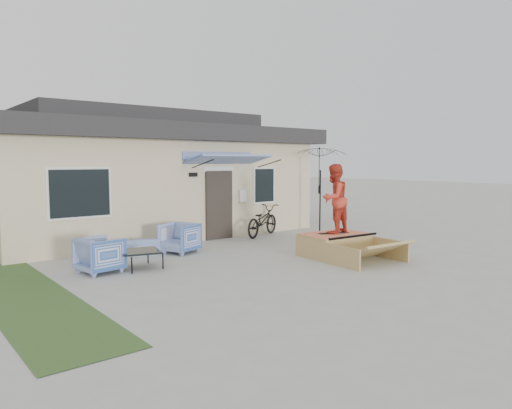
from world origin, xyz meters
TOP-DOWN VIEW (x-y plane):
  - ground at (0.00, 0.00)m, footprint 90.00×90.00m
  - grass_strip at (-5.20, 2.00)m, footprint 1.40×8.00m
  - house at (0.00, 7.99)m, footprint 10.80×8.49m
  - loveseat at (-1.98, 3.85)m, footprint 1.45×0.82m
  - armchair_left at (-3.49, 2.46)m, footprint 0.90×0.94m
  - armchair_right at (-1.06, 3.31)m, footprint 1.04×1.07m
  - coffee_table at (-2.64, 2.29)m, footprint 1.01×1.01m
  - bicycle at (2.40, 4.07)m, footprint 2.00×1.34m
  - patio_umbrella at (4.47, 3.50)m, footprint 2.25×2.18m
  - skate_ramp at (1.87, 0.54)m, footprint 1.82×2.32m
  - skateboard at (1.87, 0.59)m, footprint 0.84×0.43m
  - skater at (1.87, 0.59)m, footprint 0.95×0.79m

SIDE VIEW (x-z plane):
  - ground at x=0.00m, z-range 0.00..0.00m
  - grass_strip at x=-5.20m, z-range 0.00..0.01m
  - coffee_table at x=-2.64m, z-range 0.00..0.41m
  - loveseat at x=-1.98m, z-range 0.00..0.54m
  - skate_ramp at x=1.87m, z-range 0.00..0.55m
  - armchair_left at x=-3.49m, z-range 0.00..0.85m
  - armchair_right at x=-1.06m, z-range 0.00..0.86m
  - skateboard at x=1.87m, z-range 0.55..0.60m
  - bicycle at x=2.40m, z-range 0.00..1.21m
  - skater at x=1.87m, z-range 0.60..2.36m
  - patio_umbrella at x=4.47m, z-range 0.65..2.85m
  - house at x=0.00m, z-range -0.11..3.99m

